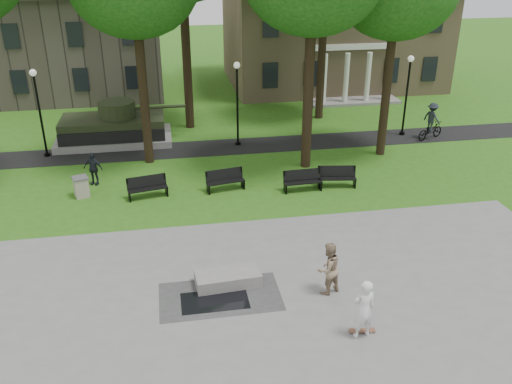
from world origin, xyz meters
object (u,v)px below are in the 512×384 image
(skateboarder, at_px, (364,309))
(friend_watching, at_px, (328,268))
(concrete_block, at_px, (228,278))
(park_bench_0, at_px, (148,187))
(cyclist, at_px, (431,124))
(trash_bin, at_px, (81,187))

(skateboarder, relative_size, friend_watching, 1.06)
(concrete_block, bearing_deg, friend_watching, -17.87)
(concrete_block, relative_size, park_bench_0, 1.19)
(skateboarder, distance_m, friend_watching, 2.35)
(cyclist, xyz_separation_m, trash_bin, (-19.32, -4.63, -0.41))
(trash_bin, bearing_deg, cyclist, 13.47)
(friend_watching, height_order, park_bench_0, friend_watching)
(concrete_block, bearing_deg, trash_bin, 125.26)
(park_bench_0, bearing_deg, friend_watching, -66.54)
(skateboarder, xyz_separation_m, cyclist, (10.03, 16.07, -0.11))
(concrete_block, distance_m, skateboarder, 4.95)
(concrete_block, relative_size, trash_bin, 2.29)
(skateboarder, bearing_deg, trash_bin, -58.12)
(skateboarder, relative_size, cyclist, 0.90)
(trash_bin, bearing_deg, friend_watching, -45.65)
(skateboarder, height_order, trash_bin, skateboarder)
(concrete_block, distance_m, trash_bin, 9.91)
(friend_watching, distance_m, cyclist, 17.24)
(cyclist, relative_size, trash_bin, 2.27)
(friend_watching, relative_size, cyclist, 0.85)
(skateboarder, xyz_separation_m, park_bench_0, (-6.29, 10.85, -0.47))
(friend_watching, xyz_separation_m, park_bench_0, (-5.92, 8.53, -0.42))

